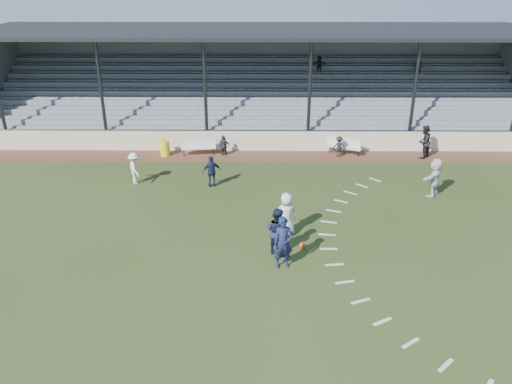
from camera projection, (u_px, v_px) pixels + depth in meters
ground at (255, 249)px, 19.40m from camera, size 90.00×90.00×0.00m
cinder_track at (257, 156)px, 28.99m from camera, size 34.00×2.00×0.02m
retaining_wall at (257, 141)px, 29.71m from camera, size 34.00×0.18×1.20m
bench_left at (199, 145)px, 29.00m from camera, size 2.04×0.72×0.95m
bench_right at (344, 145)px, 29.10m from camera, size 1.99×1.25×0.95m
trash_bin at (165, 148)px, 28.90m from camera, size 0.54×0.54×0.87m
football at (302, 245)px, 19.39m from camera, size 0.24×0.24×0.24m
player_white_lead at (286, 214)px, 20.05m from camera, size 1.03×0.81×1.85m
player_navy_lead at (283, 243)px, 17.82m from camera, size 0.81×0.61×2.00m
player_navy_mid at (277, 231)px, 18.75m from camera, size 1.15×1.12×1.87m
player_white_wing at (135, 168)px, 24.99m from camera, size 1.02×1.22×1.64m
player_navy_wing at (212, 171)px, 24.68m from camera, size 1.01×0.65×1.60m
player_white_back at (435, 177)px, 23.62m from camera, size 1.52×1.71×1.88m
official at (424, 142)px, 28.35m from camera, size 1.17×1.18×1.92m
sub_left_near at (223, 145)px, 28.93m from camera, size 0.48×0.35×1.20m
sub_left_far at (225, 146)px, 28.99m from camera, size 0.65×0.35×1.05m
sub_right at (339, 146)px, 28.69m from camera, size 0.80×0.48×1.21m
grandstand at (258, 96)px, 33.35m from camera, size 34.60×9.00×6.61m
penalty_arc at (361, 249)px, 19.37m from camera, size 3.89×14.63×0.01m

